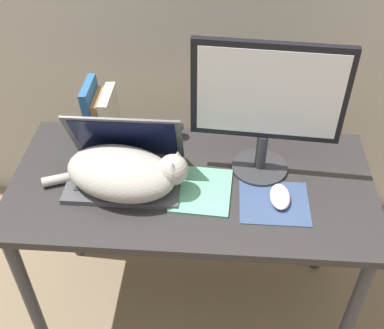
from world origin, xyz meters
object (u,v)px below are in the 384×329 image
at_px(cat, 124,173).
at_px(notepad, 201,190).
at_px(laptop, 125,166).
at_px(book_row, 102,118).
at_px(computer_mouse, 280,197).
at_px(external_monitor, 267,104).
at_px(webcam, 177,127).

relative_size(cat, notepad, 2.13).
bearing_deg(laptop, book_row, 121.14).
bearing_deg(book_row, cat, -63.95).
height_order(cat, computer_mouse, cat).
xyz_separation_m(laptop, notepad, (0.25, -0.05, -0.04)).
height_order(external_monitor, notepad, external_monitor).
distance_m(external_monitor, book_row, 0.58).
height_order(cat, book_row, book_row).
bearing_deg(book_row, computer_mouse, -22.64).
xyz_separation_m(external_monitor, book_row, (-0.55, 0.11, -0.16)).
relative_size(external_monitor, book_row, 1.93).
bearing_deg(cat, computer_mouse, -1.85).
bearing_deg(laptop, webcam, 56.29).
bearing_deg(notepad, cat, -178.00).
bearing_deg(notepad, laptop, 167.85).
height_order(cat, notepad, cat).
bearing_deg(external_monitor, cat, -163.08).
height_order(cat, webcam, cat).
height_order(laptop, notepad, laptop).
bearing_deg(laptop, cat, -80.38).
bearing_deg(computer_mouse, external_monitor, 111.43).
relative_size(laptop, cat, 0.77).
distance_m(laptop, computer_mouse, 0.51).
xyz_separation_m(book_row, webcam, (0.25, 0.05, -0.06)).
bearing_deg(webcam, laptop, -123.71).
bearing_deg(laptop, notepad, -12.15).
xyz_separation_m(laptop, webcam, (0.15, 0.22, -0.00)).
height_order(laptop, computer_mouse, laptop).
height_order(computer_mouse, webcam, webcam).
bearing_deg(external_monitor, notepad, -147.12).
distance_m(laptop, external_monitor, 0.50).
bearing_deg(laptop, computer_mouse, -8.93).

